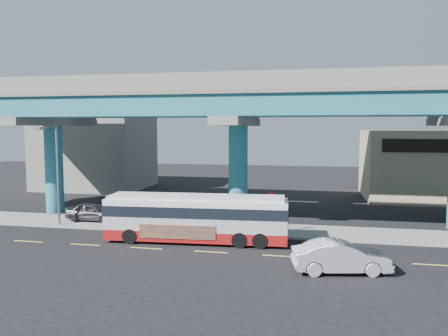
% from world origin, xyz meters
% --- Properties ---
extents(ground, '(120.00, 120.00, 0.00)m').
position_xyz_m(ground, '(0.00, 0.00, 0.00)').
color(ground, black).
rests_on(ground, ground).
extents(sidewalk, '(70.00, 4.00, 0.15)m').
position_xyz_m(sidewalk, '(0.00, 5.50, 0.07)').
color(sidewalk, gray).
rests_on(sidewalk, ground).
extents(lane_markings, '(58.00, 0.12, 0.01)m').
position_xyz_m(lane_markings, '(-0.00, -0.30, 0.01)').
color(lane_markings, '#D8C64C').
rests_on(lane_markings, ground).
extents(viaduct, '(52.00, 12.40, 11.70)m').
position_xyz_m(viaduct, '(-0.00, 9.11, 9.14)').
color(viaduct, teal).
rests_on(viaduct, ground).
extents(building_beige, '(14.00, 10.23, 7.00)m').
position_xyz_m(building_beige, '(18.00, 22.98, 3.51)').
color(building_beige, tan).
rests_on(building_beige, ground).
extents(building_concrete, '(12.00, 10.00, 9.00)m').
position_xyz_m(building_concrete, '(-20.00, 24.00, 4.50)').
color(building_concrete, gray).
rests_on(building_concrete, ground).
extents(transit_bus, '(11.67, 3.19, 2.96)m').
position_xyz_m(transit_bus, '(-1.44, 1.83, 1.62)').
color(transit_bus, maroon).
rests_on(transit_bus, ground).
extents(sedan, '(3.50, 5.44, 1.58)m').
position_xyz_m(sedan, '(7.17, -2.49, 0.79)').
color(sedan, '#ADADB2').
rests_on(sedan, ground).
extents(parked_car, '(1.69, 4.10, 1.39)m').
position_xyz_m(parked_car, '(-10.65, 5.64, 0.85)').
color(parked_car, '#313237').
rests_on(parked_car, sidewalk).
extents(street_lamp, '(0.50, 2.40, 7.28)m').
position_xyz_m(street_lamp, '(-12.48, 3.45, 4.91)').
color(street_lamp, gray).
rests_on(street_lamp, sidewalk).
extents(stop_sign, '(0.76, 0.40, 2.78)m').
position_xyz_m(stop_sign, '(3.05, 4.18, 2.17)').
color(stop_sign, gray).
rests_on(stop_sign, sidewalk).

